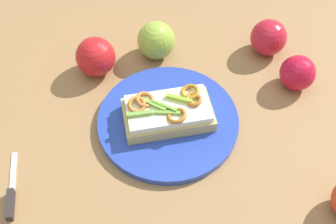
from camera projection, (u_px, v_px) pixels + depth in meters
ground_plane at (168, 123)px, 0.80m from camera, size 2.00×2.00×0.00m
plate at (168, 121)px, 0.80m from camera, size 0.26×0.26×0.02m
sandwich at (168, 112)px, 0.78m from camera, size 0.17×0.12×0.05m
apple_1 at (269, 37)px, 0.89m from camera, size 0.10×0.10×0.08m
apple_2 at (299, 74)px, 0.83m from camera, size 0.10×0.10×0.07m
apple_3 at (156, 40)px, 0.88m from camera, size 0.11×0.11×0.08m
apple_4 at (96, 57)px, 0.85m from camera, size 0.11×0.11×0.08m
knife at (11, 196)px, 0.70m from camera, size 0.04×0.13×0.02m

